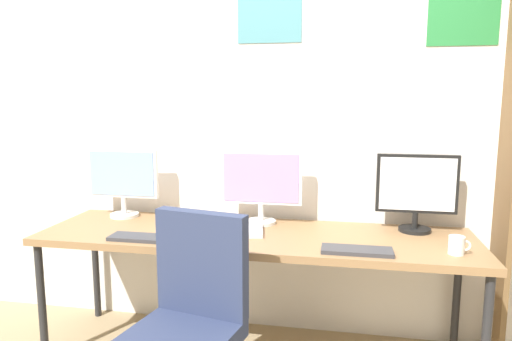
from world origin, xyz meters
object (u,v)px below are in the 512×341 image
keyboard_left (144,238)px  monitor_right (417,189)px  computer_mouse (232,244)px  keyboard_right (357,250)px  laptop_closed (234,231)px  monitor_center (261,183)px  coffee_mug (457,245)px  monitor_left (123,179)px  desk (254,241)px

keyboard_left → monitor_right: bearing=16.9°
keyboard_left → computer_mouse: size_ratio=3.90×
keyboard_left → keyboard_right: same height
laptop_closed → keyboard_right: bearing=-28.3°
monitor_center → keyboard_right: (0.56, -0.44, -0.24)m
computer_mouse → laptop_closed: 0.25m
monitor_right → laptop_closed: 1.06m
monitor_center → keyboard_left: (-0.56, -0.44, -0.24)m
keyboard_right → coffee_mug: coffee_mug is taller
coffee_mug → monitor_right: bearing=111.0°
monitor_left → monitor_right: 1.79m
coffee_mug → monitor_center: bearing=160.0°
coffee_mug → keyboard_left: bearing=-177.6°
keyboard_right → monitor_right: bearing=53.0°
keyboard_right → coffee_mug: 0.48m
desk → monitor_center: bearing=90.0°
computer_mouse → monitor_right: bearing=26.2°
monitor_right → keyboard_right: bearing=-127.0°
keyboard_left → coffee_mug: 1.60m
monitor_right → coffee_mug: (0.14, -0.38, -0.20)m
coffee_mug → laptop_closed: bearing=172.7°
keyboard_right → coffee_mug: (0.48, 0.07, 0.04)m
keyboard_left → keyboard_right: bearing=0.0°
monitor_right → monitor_center: bearing=180.0°
desk → laptop_closed: size_ratio=7.58×
monitor_left → laptop_closed: monitor_left is taller
desk → computer_mouse: (-0.06, -0.26, 0.06)m
keyboard_left → computer_mouse: (0.50, -0.03, 0.01)m
monitor_left → keyboard_left: monitor_left is taller
keyboard_left → coffee_mug: (1.60, 0.07, 0.04)m
monitor_center → computer_mouse: bearing=-97.8°
keyboard_right → computer_mouse: size_ratio=3.62×
keyboard_left → computer_mouse: 0.50m
monitor_left → keyboard_right: size_ratio=1.33×
desk → computer_mouse: bearing=-104.1°
monitor_left → monitor_right: monitor_right is taller
monitor_left → monitor_center: 0.89m
monitor_right → laptop_closed: bearing=-167.2°
keyboard_right → computer_mouse: 0.63m
desk → computer_mouse: 0.27m
monitor_right → coffee_mug: monitor_right is taller
monitor_center → keyboard_right: monitor_center is taller
laptop_closed → coffee_mug: bearing=-18.0°
keyboard_left → monitor_center: bearing=38.3°
keyboard_left → monitor_left: bearing=127.0°
monitor_right → computer_mouse: monitor_right is taller
computer_mouse → laptop_closed: (-0.05, 0.24, -0.00)m
monitor_left → keyboard_left: (0.33, -0.44, -0.24)m
computer_mouse → laptop_closed: bearing=101.2°
laptop_closed → coffee_mug: coffee_mug is taller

